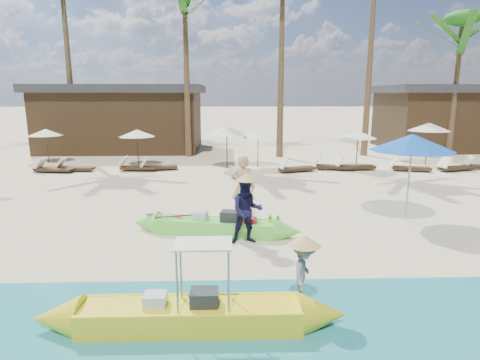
{
  "coord_description": "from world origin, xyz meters",
  "views": [
    {
      "loc": [
        -0.94,
        -9.98,
        3.67
      ],
      "look_at": [
        -0.59,
        2.0,
        1.12
      ],
      "focal_mm": 30.0,
      "sensor_mm": 36.0,
      "label": 1
    }
  ],
  "objects_px": {
    "green_canoe": "(215,226)",
    "tourist": "(243,187)",
    "blue_umbrella": "(412,142)",
    "yellow_canoe": "(191,315)"
  },
  "relations": [
    {
      "from": "green_canoe",
      "to": "tourist",
      "type": "relative_size",
      "value": 2.62
    },
    {
      "from": "tourist",
      "to": "blue_umbrella",
      "type": "distance_m",
      "value": 5.06
    },
    {
      "from": "green_canoe",
      "to": "tourist",
      "type": "bearing_deg",
      "value": 70.43
    },
    {
      "from": "yellow_canoe",
      "to": "tourist",
      "type": "bearing_deg",
      "value": 79.87
    },
    {
      "from": "green_canoe",
      "to": "yellow_canoe",
      "type": "height_order",
      "value": "yellow_canoe"
    },
    {
      "from": "tourist",
      "to": "blue_umbrella",
      "type": "relative_size",
      "value": 0.76
    },
    {
      "from": "green_canoe",
      "to": "blue_umbrella",
      "type": "bearing_deg",
      "value": 22.7
    },
    {
      "from": "tourist",
      "to": "blue_umbrella",
      "type": "height_order",
      "value": "blue_umbrella"
    },
    {
      "from": "yellow_canoe",
      "to": "blue_umbrella",
      "type": "xyz_separation_m",
      "value": [
        5.91,
        5.54,
        2.09
      ]
    },
    {
      "from": "yellow_canoe",
      "to": "tourist",
      "type": "distance_m",
      "value": 5.92
    }
  ]
}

